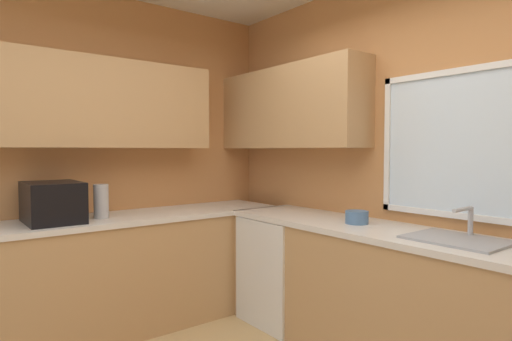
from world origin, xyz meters
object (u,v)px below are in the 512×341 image
at_px(microwave, 53,202).
at_px(bowl, 357,217).
at_px(kettle, 101,201).
at_px(dishwasher, 286,269).
at_px(sink_assembly, 457,239).

height_order(microwave, bowl, microwave).
bearing_deg(kettle, dishwasher, 64.06).
xyz_separation_m(microwave, kettle, (0.02, 0.34, -0.02)).
xyz_separation_m(dishwasher, sink_assembly, (1.43, 0.04, 0.49)).
bearing_deg(sink_assembly, kettle, -146.77).
xyz_separation_m(dishwasher, microwave, (-0.66, -1.65, 0.62)).
bearing_deg(bowl, sink_assembly, 0.59).
height_order(kettle, bowl, kettle).
distance_m(dishwasher, microwave, 1.88).
bearing_deg(kettle, sink_assembly, 33.23).
bearing_deg(kettle, microwave, -93.42).
distance_m(microwave, kettle, 0.34).
distance_m(microwave, sink_assembly, 2.69).
bearing_deg(sink_assembly, bowl, -179.41).
height_order(sink_assembly, bowl, sink_assembly).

